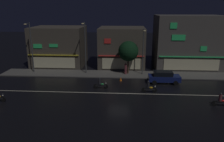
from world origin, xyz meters
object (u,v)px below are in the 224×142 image
at_px(motorcycle_opposite_lane, 221,101).
at_px(motorcycle_trailing_far, 100,84).
at_px(motorcycle_following, 149,88).
at_px(pedestrian_on_sidewalk, 126,69).
at_px(streetlamp_mid, 85,44).
at_px(streetlamp_east, 143,48).
at_px(parked_car_near_kerb, 164,77).
at_px(streetlamp_west, 31,44).
at_px(traffic_cone, 121,79).

relative_size(motorcycle_opposite_lane, motorcycle_trailing_far, 1.00).
bearing_deg(motorcycle_following, pedestrian_on_sidewalk, 119.55).
distance_m(streetlamp_mid, streetlamp_east, 8.86).
relative_size(streetlamp_east, parked_car_near_kerb, 1.62).
bearing_deg(streetlamp_west, streetlamp_mid, 0.51).
bearing_deg(streetlamp_east, streetlamp_west, 179.93).
bearing_deg(streetlamp_mid, motorcycle_opposite_lane, -33.56).
bearing_deg(motorcycle_following, traffic_cone, 137.73).
relative_size(parked_car_near_kerb, motorcycle_opposite_lane, 2.26).
bearing_deg(parked_car_near_kerb, streetlamp_mid, -17.17).
xyz_separation_m(streetlamp_east, motorcycle_opposite_lane, (7.50, -10.75, -3.63)).
xyz_separation_m(streetlamp_mid, parked_car_near_kerb, (11.56, -3.57, -3.88)).
height_order(streetlamp_mid, motorcycle_opposite_lane, streetlamp_mid).
distance_m(pedestrian_on_sidewalk, motorcycle_following, 7.80).
height_order(streetlamp_east, motorcycle_following, streetlamp_east).
bearing_deg(pedestrian_on_sidewalk, traffic_cone, 160.48).
bearing_deg(motorcycle_trailing_far, motorcycle_following, -14.47).
distance_m(parked_car_near_kerb, motorcycle_opposite_lane, 8.71).
bearing_deg(motorcycle_trailing_far, traffic_cone, 46.46).
relative_size(streetlamp_mid, motorcycle_following, 4.17).
bearing_deg(streetlamp_mid, streetlamp_west, -179.49).
bearing_deg(motorcycle_opposite_lane, parked_car_near_kerb, -50.87).
xyz_separation_m(streetlamp_mid, motorcycle_following, (9.17, -7.32, -4.12)).
bearing_deg(motorcycle_trailing_far, streetlamp_west, 145.18).
bearing_deg(streetlamp_mid, motorcycle_trailing_far, -64.64).
bearing_deg(traffic_cone, streetlamp_east, 42.48).
xyz_separation_m(streetlamp_east, traffic_cone, (-3.25, -2.98, -3.99)).
bearing_deg(parked_car_near_kerb, motorcycle_opposite_lane, 123.36).
bearing_deg(traffic_cone, motorcycle_opposite_lane, -35.86).
bearing_deg(motorcycle_trailing_far, motorcycle_opposite_lane, -24.44).
height_order(streetlamp_mid, motorcycle_trailing_far, streetlamp_mid).
bearing_deg(parked_car_near_kerb, streetlamp_west, -9.90).
xyz_separation_m(motorcycle_following, motorcycle_opposite_lane, (7.18, -3.53, 0.00)).
bearing_deg(pedestrian_on_sidewalk, streetlamp_west, 82.96).
xyz_separation_m(streetlamp_west, motorcycle_following, (17.64, -7.24, -4.06)).
bearing_deg(parked_car_near_kerb, motorcycle_trailing_far, 18.39).
bearing_deg(parked_car_near_kerb, traffic_cone, -4.76).
bearing_deg(motorcycle_opposite_lane, pedestrian_on_sidewalk, -41.07).
xyz_separation_m(streetlamp_mid, motorcycle_trailing_far, (3.04, -6.41, -4.12)).
relative_size(motorcycle_trailing_far, traffic_cone, 3.45).
bearing_deg(motorcycle_following, motorcycle_trailing_far, 179.20).
distance_m(streetlamp_mid, traffic_cone, 7.80).
relative_size(motorcycle_following, motorcycle_trailing_far, 1.00).
distance_m(streetlamp_east, motorcycle_opposite_lane, 13.60).
relative_size(streetlamp_west, streetlamp_mid, 0.99).
distance_m(streetlamp_east, motorcycle_trailing_far, 9.32).
distance_m(streetlamp_west, streetlamp_mid, 8.47).
xyz_separation_m(streetlamp_west, pedestrian_on_sidewalk, (14.73, -0.01, -3.72)).
distance_m(streetlamp_west, streetlamp_east, 17.33).
height_order(motorcycle_trailing_far, traffic_cone, motorcycle_trailing_far).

